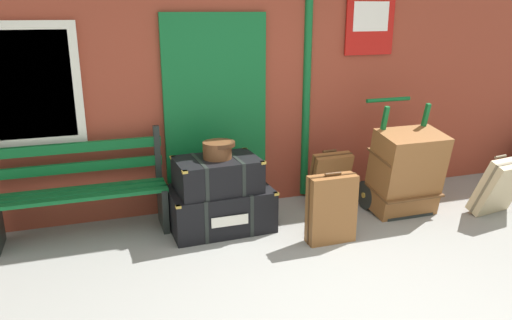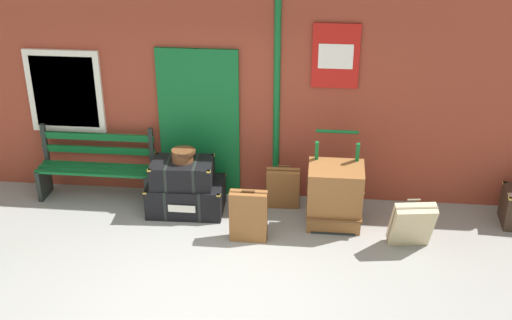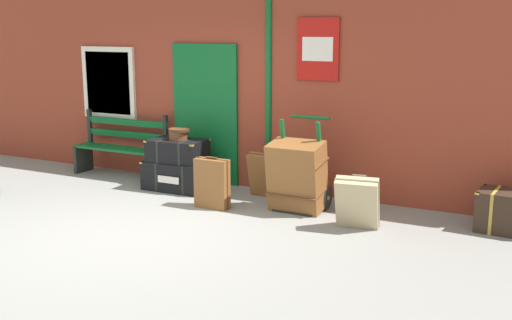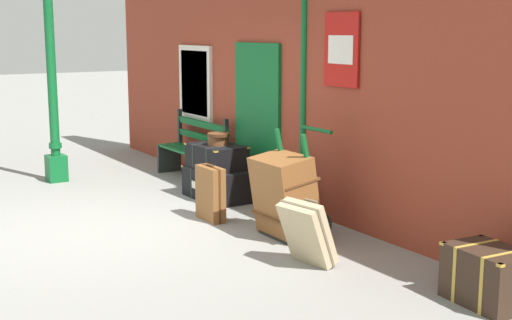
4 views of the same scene
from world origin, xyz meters
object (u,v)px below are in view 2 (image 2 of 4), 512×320
Objects in this scene: steamer_trunk_middle at (182,173)px; platform_bench at (97,168)px; round_hatbox at (183,155)px; suitcase_oxblood at (283,188)px; suitcase_caramel at (412,225)px; large_brown_trunk at (335,196)px; steamer_trunk_base at (186,196)px; porters_trolley at (334,203)px; suitcase_charcoal at (248,216)px.

platform_bench is at bearing 166.97° from steamer_trunk_middle.
round_hatbox is 1.41m from suitcase_oxblood.
platform_bench is at bearing 167.87° from suitcase_caramel.
platform_bench is at bearing 170.65° from large_brown_trunk.
suitcase_caramel is at bearing -12.13° from platform_bench.
steamer_trunk_base is at bearing 172.17° from large_brown_trunk.
porters_trolley reaches higher than suitcase_caramel.
round_hatbox is at bearing -172.56° from suitcase_oxblood.
steamer_trunk_base is 2.96m from suitcase_caramel.
round_hatbox is 0.48× the size of suitcase_caramel.
steamer_trunk_middle is 2.66× the size of round_hatbox.
round_hatbox is at bearing 167.89° from suitcase_caramel.
steamer_trunk_middle is at bearing -13.03° from platform_bench.
platform_bench reaches higher than suitcase_charcoal.
suitcase_caramel reaches higher than steamer_trunk_base.
platform_bench is 1.35m from steamer_trunk_base.
suitcase_charcoal reaches higher than suitcase_oxblood.
suitcase_caramel is 1.79m from suitcase_oxblood.
suitcase_caramel reaches higher than suitcase_oxblood.
round_hatbox is 2.06m from porters_trolley.
suitcase_caramel is at bearing -0.01° from suitcase_charcoal.
steamer_trunk_middle is at bearing 168.27° from suitcase_caramel.
steamer_trunk_base is at bearing 177.22° from porters_trolley.
suitcase_caramel is at bearing -11.73° from steamer_trunk_middle.
porters_trolley is at bearing 27.01° from suitcase_charcoal.
platform_bench reaches higher than steamer_trunk_middle.
porters_trolley is 1.82× the size of suitcase_caramel.
porters_trolley is 1.07m from suitcase_caramel.
porters_trolley is at bearing -2.49° from round_hatbox.
suitcase_charcoal is (-1.98, 0.00, 0.00)m from suitcase_caramel.
suitcase_caramel is 1.98m from suitcase_charcoal.
large_brown_trunk is 1.43× the size of suitcase_oxblood.
suitcase_oxblood is (1.29, 0.16, 0.11)m from steamer_trunk_base.
suitcase_charcoal is at bearing -34.76° from steamer_trunk_base.
suitcase_caramel is (2.91, -0.62, -0.51)m from round_hatbox.
large_brown_trunk reaches higher than steamer_trunk_base.
platform_bench is 3.30m from porters_trolley.
steamer_trunk_middle is 3.00m from suitcase_caramel.
porters_trolley is at bearing -2.78° from steamer_trunk_base.
steamer_trunk_base is 2.00m from large_brown_trunk.
steamer_trunk_middle is 1.20× the size of suitcase_charcoal.
porters_trolley is 1.19m from suitcase_charcoal.
porters_trolley is 1.83× the size of suitcase_oxblood.
platform_bench reaches higher than round_hatbox.
suitcase_caramel is at bearing -12.35° from steamer_trunk_base.
platform_bench is at bearing 173.65° from porters_trolley.
porters_trolley is 0.26m from large_brown_trunk.
round_hatbox is 2.03m from large_brown_trunk.
large_brown_trunk is 1.00m from suitcase_caramel.
platform_bench is at bearing 177.63° from suitcase_oxblood.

